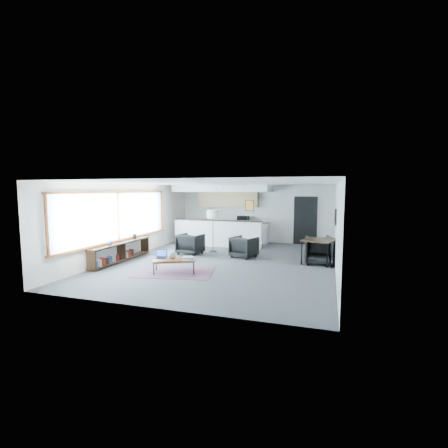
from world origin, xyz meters
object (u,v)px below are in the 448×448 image
(ceramic_pot, at_px, (172,255))
(dining_chair_near, at_px, (319,253))
(book_stack, at_px, (188,258))
(armchair_right, at_px, (244,246))
(dining_table, at_px, (319,242))
(armchair_left, at_px, (190,243))
(dining_chair_far, at_px, (320,248))
(floor_lamp, at_px, (213,216))
(coffee_table, at_px, (174,260))
(laptop, at_px, (161,255))
(microwave, at_px, (243,218))

(ceramic_pot, xyz_separation_m, dining_chair_near, (4.00, 2.39, -0.14))
(book_stack, relative_size, dining_chair_near, 0.52)
(armchair_right, xyz_separation_m, dining_table, (2.55, -0.25, 0.31))
(armchair_left, relative_size, dining_table, 0.72)
(dining_chair_far, bearing_deg, armchair_left, -9.19)
(book_stack, bearing_deg, floor_lamp, 97.75)
(book_stack, xyz_separation_m, dining_chair_far, (3.51, 3.44, -0.08))
(coffee_table, bearing_deg, armchair_right, 39.55)
(armchair_left, xyz_separation_m, floor_lamp, (0.62, 0.73, 0.98))
(laptop, bearing_deg, armchair_left, 80.35)
(ceramic_pot, xyz_separation_m, dining_chair_far, (4.00, 3.46, -0.15))
(laptop, distance_m, armchair_left, 2.53)
(floor_lamp, distance_m, dining_chair_far, 4.09)
(armchair_left, relative_size, floor_lamp, 0.53)
(dining_chair_far, bearing_deg, laptop, 17.74)
(dining_chair_near, bearing_deg, book_stack, -148.29)
(dining_chair_near, bearing_deg, dining_table, 87.73)
(ceramic_pot, xyz_separation_m, floor_lamp, (0.04, 3.35, 0.89))
(coffee_table, bearing_deg, dining_table, 8.64)
(floor_lamp, bearing_deg, dining_chair_near, -13.62)
(coffee_table, relative_size, dining_table, 1.16)
(ceramic_pot, xyz_separation_m, armchair_left, (-0.58, 2.61, -0.09))
(dining_chair_far, bearing_deg, dining_table, 70.32)
(floor_lamp, bearing_deg, book_stack, -82.25)
(laptop, bearing_deg, microwave, 67.15)
(coffee_table, bearing_deg, microwave, 62.16)
(laptop, height_order, dining_chair_near, dining_chair_near)
(book_stack, distance_m, floor_lamp, 3.49)
(dining_chair_near, relative_size, dining_chair_far, 1.01)
(coffee_table, xyz_separation_m, laptop, (-0.46, 0.06, 0.10))
(armchair_right, height_order, dining_table, armchair_right)
(book_stack, distance_m, dining_chair_near, 4.23)
(dining_table, distance_m, dining_chair_far, 1.06)
(laptop, height_order, microwave, microwave)
(floor_lamp, bearing_deg, dining_table, -12.56)
(book_stack, xyz_separation_m, floor_lamp, (-0.45, 3.32, 0.96))
(armchair_left, xyz_separation_m, dining_table, (4.58, -0.15, 0.29))
(dining_table, height_order, microwave, microwave)
(coffee_table, bearing_deg, ceramic_pot, -176.10)
(coffee_table, distance_m, armchair_right, 3.02)
(armchair_left, bearing_deg, ceramic_pot, 109.00)
(ceramic_pot, distance_m, dining_chair_far, 5.29)
(armchair_left, height_order, dining_table, armchair_left)
(laptop, bearing_deg, dining_chair_far, 23.83)
(floor_lamp, xyz_separation_m, dining_chair_far, (3.96, 0.11, -1.04))
(coffee_table, bearing_deg, dining_chair_near, 7.81)
(armchair_left, distance_m, dining_chair_near, 4.59)
(book_stack, distance_m, armchair_left, 2.80)
(armchair_left, height_order, dining_chair_near, armchair_left)
(armchair_right, relative_size, dining_chair_far, 1.13)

